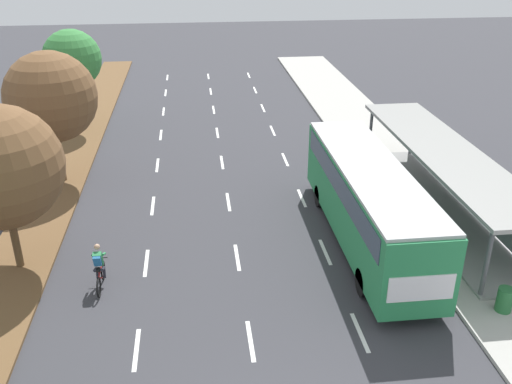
{
  "coord_description": "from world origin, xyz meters",
  "views": [
    {
      "loc": [
        -1.41,
        -8.43,
        11.66
      ],
      "look_at": [
        1.12,
        13.5,
        1.2
      ],
      "focal_mm": 39.35,
      "sensor_mm": 36.0,
      "label": 1
    }
  ],
  "objects": [
    {
      "name": "trash_bin",
      "position": [
        8.45,
        5.66,
        0.57
      ],
      "size": [
        0.52,
        0.52,
        0.85
      ],
      "primitive_type": "cylinder",
      "color": "#286B38",
      "rests_on": "sidewalk_right"
    },
    {
      "name": "sidewalk_right",
      "position": [
        9.25,
        20.0,
        0.07
      ],
      "size": [
        4.5,
        52.0,
        0.15
      ],
      "primitive_type": "cube",
      "color": "#ADAAA3",
      "rests_on": "ground"
    },
    {
      "name": "median_tree_second",
      "position": [
        -8.18,
        10.38,
        4.13
      ],
      "size": [
        4.4,
        4.4,
        6.21
      ],
      "color": "brown",
      "rests_on": "median_strip"
    },
    {
      "name": "median_tree_fourth",
      "position": [
        -8.47,
        26.25,
        4.52
      ],
      "size": [
        3.47,
        3.47,
        6.15
      ],
      "color": "brown",
      "rests_on": "median_strip"
    },
    {
      "name": "bus_shelter",
      "position": [
        9.53,
        12.99,
        1.86
      ],
      "size": [
        2.9,
        13.94,
        2.86
      ],
      "color": "gray",
      "rests_on": "sidewalk_right"
    },
    {
      "name": "median_tree_third",
      "position": [
        -8.07,
        18.31,
        4.39
      ],
      "size": [
        4.33,
        4.33,
        6.44
      ],
      "color": "brown",
      "rests_on": "median_strip"
    },
    {
      "name": "lane_divider_left",
      "position": [
        -3.5,
        17.55,
        0.0
      ],
      "size": [
        0.14,
        46.1,
        0.01
      ],
      "color": "white",
      "rests_on": "ground"
    },
    {
      "name": "cyclist",
      "position": [
        -4.98,
        8.75,
        0.79
      ],
      "size": [
        0.46,
        1.82,
        1.71
      ],
      "color": "black",
      "rests_on": "ground"
    },
    {
      "name": "bus",
      "position": [
        5.25,
        10.75,
        2.07
      ],
      "size": [
        2.54,
        11.29,
        3.37
      ],
      "color": "#28844C",
      "rests_on": "ground"
    },
    {
      "name": "lane_divider_right",
      "position": [
        3.5,
        17.55,
        0.0
      ],
      "size": [
        0.14,
        46.1,
        0.01
      ],
      "color": "white",
      "rests_on": "ground"
    },
    {
      "name": "median_strip",
      "position": [
        -8.3,
        20.0,
        0.06
      ],
      "size": [
        2.6,
        52.0,
        0.12
      ],
      "primitive_type": "cube",
      "color": "brown",
      "rests_on": "ground"
    },
    {
      "name": "lane_divider_center",
      "position": [
        0.0,
        17.55,
        0.0
      ],
      "size": [
        0.14,
        46.1,
        0.01
      ],
      "color": "white",
      "rests_on": "ground"
    }
  ]
}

